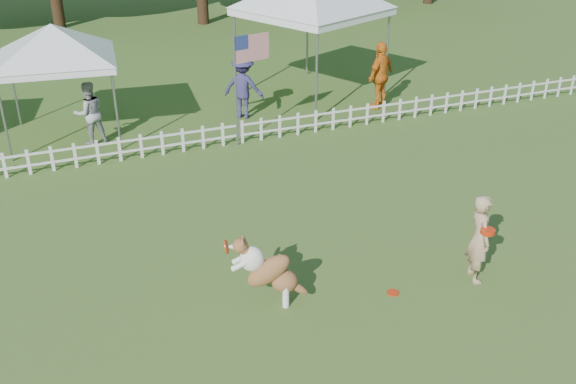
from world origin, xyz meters
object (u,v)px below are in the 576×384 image
object	(u,v)px
spectator_b	(243,87)
spectator_c	(380,75)
frisbee_on_turf	(393,293)
canopy_tent_right	(312,36)
handler	(479,238)
flag_pole	(236,92)
spectator_a	(89,113)
canopy_tent_left	(60,84)
dog	(270,271)

from	to	relation	value
spectator_b	spectator_c	xyz separation A→B (m)	(3.84, -0.68, 0.09)
frisbee_on_turf	canopy_tent_right	size ratio (longest dim) A/B	0.06
handler	flag_pole	world-z (taller)	flag_pole
spectator_c	frisbee_on_turf	bearing A→B (deg)	33.98
frisbee_on_turf	canopy_tent_right	distance (m)	10.42
frisbee_on_turf	spectator_a	xyz separation A→B (m)	(-3.74, 8.37, 0.78)
handler	spectator_b	size ratio (longest dim) A/B	0.89
spectator_c	handler	bearing A→B (deg)	43.04
frisbee_on_turf	spectator_b	bearing A→B (deg)	87.60
spectator_b	handler	bearing A→B (deg)	134.33
canopy_tent_left	spectator_a	size ratio (longest dim) A/B	1.78
frisbee_on_turf	spectator_a	world-z (taller)	spectator_a
flag_pole	spectator_a	bearing A→B (deg)	141.14
canopy_tent_left	canopy_tent_right	size ratio (longest dim) A/B	0.79
spectator_a	frisbee_on_turf	bearing A→B (deg)	101.97
frisbee_on_turf	canopy_tent_right	world-z (taller)	canopy_tent_right
canopy_tent_left	canopy_tent_right	xyz separation A→B (m)	(7.13, 0.82, 0.38)
handler	frisbee_on_turf	size ratio (longest dim) A/B	7.81
canopy_tent_right	spectator_a	size ratio (longest dim) A/B	2.26
canopy_tent_right	spectator_a	world-z (taller)	canopy_tent_right
handler	spectator_b	distance (m)	8.96
canopy_tent_left	handler	bearing A→B (deg)	-52.26
flag_pole	spectator_c	size ratio (longest dim) A/B	1.44
spectator_c	dog	bearing A→B (deg)	22.49
handler	spectator_b	world-z (taller)	spectator_b
handler	flag_pole	distance (m)	7.30
flag_pole	spectator_b	bearing A→B (deg)	52.06
handler	canopy_tent_right	xyz separation A→B (m)	(1.38, 9.98, 1.01)
frisbee_on_turf	canopy_tent_left	world-z (taller)	canopy_tent_left
frisbee_on_turf	flag_pole	bearing A→B (deg)	93.51
canopy_tent_left	flag_pole	bearing A→B (deg)	-23.46
canopy_tent_left	spectator_c	size ratio (longest dim) A/B	1.48
dog	spectator_a	xyz separation A→B (m)	(-1.81, 7.86, 0.20)
handler	canopy_tent_left	xyz separation A→B (m)	(-5.75, 9.16, 0.63)
spectator_a	spectator_c	world-z (taller)	spectator_c
dog	canopy_tent_right	distance (m)	10.57
spectator_a	canopy_tent_left	bearing A→B (deg)	-63.61
dog	spectator_c	distance (m)	9.76
canopy_tent_left	flag_pole	distance (m)	4.41
dog	spectator_c	world-z (taller)	spectator_c
frisbee_on_turf	canopy_tent_right	bearing A→B (deg)	73.87
handler	spectator_a	size ratio (longest dim) A/B	0.98
canopy_tent_left	spectator_b	bearing A→B (deg)	2.23
flag_pole	dog	bearing A→B (deg)	-118.22
canopy_tent_right	spectator_a	xyz separation A→B (m)	(-6.59, -1.49, -0.99)
handler	canopy_tent_left	bearing A→B (deg)	47.35
frisbee_on_turf	dog	bearing A→B (deg)	165.30
handler	canopy_tent_right	size ratio (longest dim) A/B	0.43
canopy_tent_right	canopy_tent_left	bearing A→B (deg)	161.71
spectator_a	spectator_b	bearing A→B (deg)	173.49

